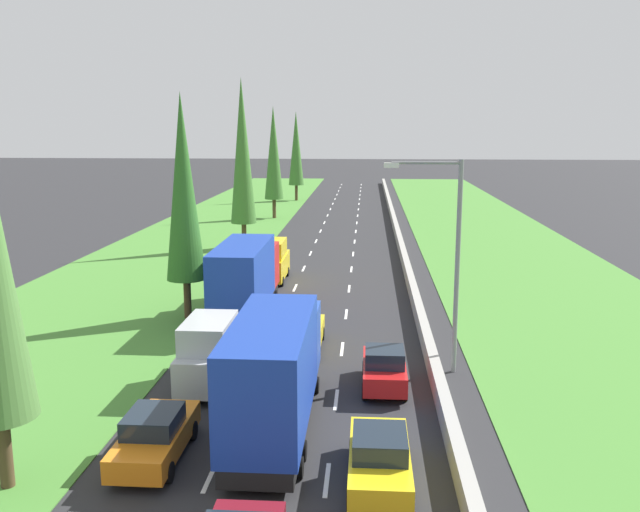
% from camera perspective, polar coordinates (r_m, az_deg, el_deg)
% --- Properties ---
extents(ground_plane, '(300.00, 300.00, 0.00)m').
position_cam_1_polar(ground_plane, '(64.35, 1.42, 1.68)').
color(ground_plane, '#28282B').
rests_on(ground_plane, ground).
extents(grass_verge_left, '(14.00, 140.00, 0.04)m').
position_cam_1_polar(grass_verge_left, '(66.12, -9.61, 1.79)').
color(grass_verge_left, '#478433').
rests_on(grass_verge_left, ground).
extents(grass_verge_right, '(14.00, 140.00, 0.04)m').
position_cam_1_polar(grass_verge_right, '(65.31, 14.10, 1.50)').
color(grass_verge_right, '#478433').
rests_on(grass_verge_right, ground).
extents(median_barrier, '(0.44, 120.00, 0.85)m').
position_cam_1_polar(median_barrier, '(64.28, 6.50, 1.98)').
color(median_barrier, '#9E9B93').
rests_on(median_barrier, ground).
extents(lane_markings, '(3.64, 116.00, 0.01)m').
position_cam_1_polar(lane_markings, '(64.35, 1.42, 1.68)').
color(lane_markings, white).
rests_on(lane_markings, ground).
extents(yellow_sedan_right_lane, '(1.82, 4.50, 1.64)m').
position_cam_1_polar(yellow_sedan_right_lane, '(20.69, 5.02, -16.53)').
color(yellow_sedan_right_lane, yellow).
rests_on(yellow_sedan_right_lane, ground).
extents(orange_sedan_left_lane, '(1.82, 4.50, 1.64)m').
position_cam_1_polar(orange_sedan_left_lane, '(22.53, -13.68, -14.42)').
color(orange_sedan_left_lane, orange).
rests_on(orange_sedan_left_lane, ground).
extents(blue_box_truck_centre_lane, '(2.46, 9.40, 4.18)m').
position_cam_1_polar(blue_box_truck_centre_lane, '(23.30, -3.78, -9.59)').
color(blue_box_truck_centre_lane, black).
rests_on(blue_box_truck_centre_lane, ground).
extents(silver_van_left_lane, '(1.96, 4.90, 2.82)m').
position_cam_1_polar(silver_van_left_lane, '(27.79, -9.19, -7.99)').
color(silver_van_left_lane, silver).
rests_on(silver_van_left_lane, ground).
extents(red_hatchback_right_lane, '(1.74, 3.90, 1.72)m').
position_cam_1_polar(red_hatchback_right_lane, '(27.45, 5.42, -9.38)').
color(red_hatchback_right_lane, red).
rests_on(red_hatchback_right_lane, ground).
extents(blue_box_truck_left_lane, '(2.46, 9.40, 4.18)m').
position_cam_1_polar(blue_box_truck_left_lane, '(37.13, -6.25, -1.83)').
color(blue_box_truck_left_lane, black).
rests_on(blue_box_truck_left_lane, ground).
extents(yellow_van_left_lane, '(1.96, 4.90, 2.82)m').
position_cam_1_polar(yellow_van_left_lane, '(45.62, -4.10, -0.40)').
color(yellow_van_left_lane, yellow).
rests_on(yellow_van_left_lane, ground).
extents(yellow_sedan_centre_lane, '(1.82, 4.50, 1.64)m').
position_cam_1_polar(yellow_sedan_centre_lane, '(31.99, -1.44, -6.40)').
color(yellow_sedan_centre_lane, yellow).
rests_on(yellow_sedan_centre_lane, ground).
extents(poplar_tree_second, '(2.10, 2.10, 12.08)m').
position_cam_1_polar(poplar_tree_second, '(36.49, -11.41, 5.61)').
color(poplar_tree_second, '#4C3823').
rests_on(poplar_tree_second, ground).
extents(poplar_tree_third, '(2.16, 2.16, 14.26)m').
position_cam_1_polar(poplar_tree_third, '(57.47, -6.54, 8.70)').
color(poplar_tree_third, '#4C3823').
rests_on(poplar_tree_third, ground).
extents(poplar_tree_fourth, '(2.11, 2.11, 12.48)m').
position_cam_1_polar(poplar_tree_fourth, '(76.37, -3.92, 8.61)').
color(poplar_tree_fourth, '#4C3823').
rests_on(poplar_tree_fourth, ground).
extents(poplar_tree_fifth, '(2.11, 2.11, 12.26)m').
position_cam_1_polar(poplar_tree_fifth, '(94.50, -2.02, 9.01)').
color(poplar_tree_fifth, '#4C3823').
rests_on(poplar_tree_fifth, ground).
extents(street_light_mast, '(3.20, 0.28, 9.00)m').
position_cam_1_polar(street_light_mast, '(28.49, 10.82, 0.40)').
color(street_light_mast, gray).
rests_on(street_light_mast, ground).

